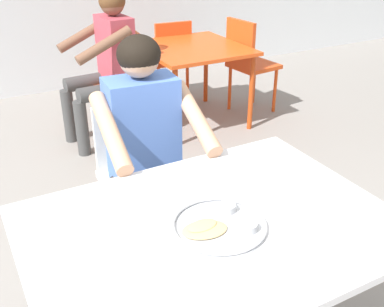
% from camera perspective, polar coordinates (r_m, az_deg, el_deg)
% --- Properties ---
extents(table_foreground, '(1.28, 0.94, 0.75)m').
position_cam_1_polar(table_foreground, '(1.67, 2.45, -10.48)').
color(table_foreground, silver).
rests_on(table_foreground, ground).
extents(thali_tray, '(0.33, 0.33, 0.03)m').
position_cam_1_polar(thali_tray, '(1.61, 3.42, -8.76)').
color(thali_tray, '#B7BABF').
rests_on(thali_tray, table_foreground).
extents(chair_foreground, '(0.44, 0.45, 0.82)m').
position_cam_1_polar(chair_foreground, '(2.53, -6.80, -1.87)').
color(chair_foreground, silver).
rests_on(chair_foreground, ground).
extents(diner_foreground, '(0.52, 0.57, 1.24)m').
position_cam_1_polar(diner_foreground, '(2.23, -5.34, 1.32)').
color(diner_foreground, '#2B2B2B').
rests_on(diner_foreground, ground).
extents(table_background_red, '(0.86, 0.91, 0.70)m').
position_cam_1_polar(table_background_red, '(4.13, 0.06, 12.05)').
color(table_background_red, '#E04C19').
rests_on(table_background_red, ground).
extents(chair_red_left, '(0.44, 0.43, 0.87)m').
position_cam_1_polar(chair_red_left, '(3.94, -8.09, 9.30)').
color(chair_red_left, '#D04C1A').
rests_on(chair_red_left, ground).
extents(chair_red_right, '(0.44, 0.42, 0.89)m').
position_cam_1_polar(chair_red_right, '(4.41, 6.91, 11.42)').
color(chair_red_right, '#D34517').
rests_on(chair_red_right, ground).
extents(chair_red_far, '(0.42, 0.44, 0.82)m').
position_cam_1_polar(chair_red_far, '(4.68, -2.75, 11.99)').
color(chair_red_far, '#D74519').
rests_on(chair_red_far, ground).
extents(patron_background, '(0.57, 0.52, 1.23)m').
position_cam_1_polar(patron_background, '(3.80, -10.65, 11.89)').
color(patron_background, '#3F3F3F').
rests_on(patron_background, ground).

